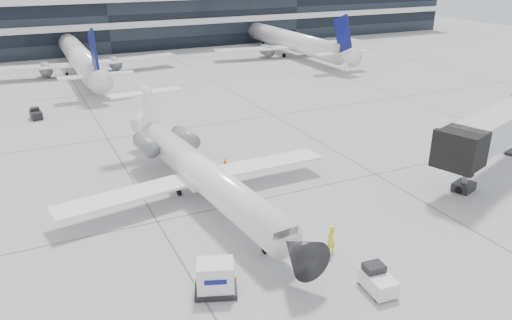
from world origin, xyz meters
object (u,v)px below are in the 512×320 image
jet_bridge (504,124)px  regional_jet (199,171)px  ramp_worker (331,239)px  baggage_tug (377,280)px  cargo_uld (216,278)px

jet_bridge → regional_jet: bearing=147.8°
ramp_worker → baggage_tug: size_ratio=0.84×
jet_bridge → cargo_uld: (-29.89, -5.96, -3.28)m
regional_jet → baggage_tug: bearing=-77.8°
ramp_worker → cargo_uld: (-8.32, -0.66, -0.02)m
jet_bridge → ramp_worker: bearing=175.1°
regional_jet → jet_bridge: bearing=-18.9°
jet_bridge → cargo_uld: 30.66m
regional_jet → ramp_worker: (4.86, -11.64, -1.24)m
jet_bridge → baggage_tug: (-21.32, -9.80, -3.61)m
regional_jet → jet_bridge: regional_jet is taller
ramp_worker → baggage_tug: ramp_worker is taller
regional_jet → baggage_tug: size_ratio=11.81×
ramp_worker → baggage_tug: bearing=73.2°
regional_jet → cargo_uld: size_ratio=9.88×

